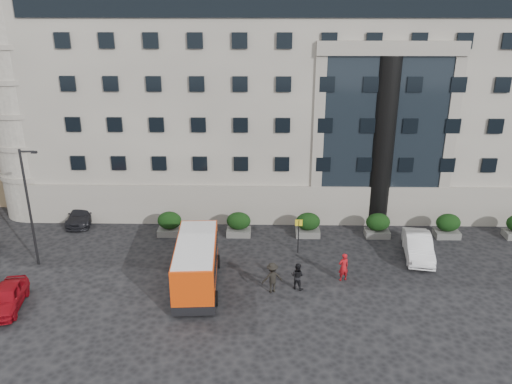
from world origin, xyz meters
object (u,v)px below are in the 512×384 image
at_px(red_truck, 40,176).
at_px(white_taxi, 418,246).
at_px(pedestrian_b, 297,276).
at_px(parked_car_a, 7,297).
at_px(minibus, 196,263).
at_px(pedestrian_a, 343,267).
at_px(parked_car_c, 82,214).
at_px(pedestrian_c, 272,278).
at_px(hedge_b, 239,224).
at_px(bus_stop_sign, 299,230).
at_px(parked_car_d, 93,201).
at_px(hedge_a, 170,223).
at_px(hedge_c, 308,224).
at_px(hedge_d, 378,225).
at_px(hedge_e, 448,226).
at_px(street_lamp, 29,204).

bearing_deg(red_truck, white_taxi, -22.97).
bearing_deg(pedestrian_b, parked_car_a, 34.63).
distance_m(minibus, pedestrian_a, 9.16).
relative_size(minibus, parked_car_c, 1.59).
xyz_separation_m(pedestrian_a, pedestrian_c, (-4.48, -1.45, 0.04)).
distance_m(hedge_b, white_taxi, 12.91).
height_order(bus_stop_sign, pedestrian_b, bus_stop_sign).
height_order(minibus, parked_car_d, minibus).
bearing_deg(white_taxi, hedge_b, 173.74).
xyz_separation_m(hedge_a, white_taxi, (17.69, -3.25, -0.13)).
bearing_deg(pedestrian_a, hedge_c, -95.35).
xyz_separation_m(white_taxi, pedestrian_b, (-8.53, -4.27, 0.05)).
distance_m(hedge_b, parked_car_c, 12.91).
bearing_deg(hedge_c, hedge_a, 180.00).
bearing_deg(hedge_d, bus_stop_sign, -155.34).
bearing_deg(pedestrian_c, pedestrian_b, 177.66).
bearing_deg(white_taxi, parked_car_d, 170.21).
bearing_deg(minibus, hedge_d, 26.56).
relative_size(minibus, pedestrian_a, 3.83).
relative_size(hedge_e, parked_car_c, 0.41).
bearing_deg(hedge_c, pedestrian_a, -75.21).
bearing_deg(hedge_a, parked_car_a, -126.93).
xyz_separation_m(hedge_c, pedestrian_b, (-1.23, -7.52, -0.07)).
bearing_deg(hedge_e, parked_car_c, 175.35).
bearing_deg(hedge_b, hedge_a, 180.00).
bearing_deg(pedestrian_a, minibus, -14.83).
distance_m(hedge_b, hedge_e, 15.60).
xyz_separation_m(hedge_e, white_taxi, (-3.11, -3.25, -0.13)).
xyz_separation_m(hedge_a, hedge_c, (10.40, 0.00, 0.00)).
distance_m(hedge_a, red_truck, 16.15).
height_order(parked_car_d, pedestrian_a, pedestrian_a).
height_order(hedge_b, white_taxi, hedge_b).
relative_size(hedge_d, pedestrian_b, 1.08).
xyz_separation_m(hedge_b, white_taxi, (12.49, -3.25, -0.13)).
bearing_deg(hedge_a, hedge_d, 0.00).
height_order(hedge_e, white_taxi, hedge_e).
height_order(parked_car_c, pedestrian_a, pedestrian_a).
bearing_deg(parked_car_c, parked_car_a, -96.15).
relative_size(hedge_c, minibus, 0.26).
distance_m(white_taxi, pedestrian_a, 6.45).
relative_size(parked_car_a, pedestrian_c, 2.12).
relative_size(white_taxi, pedestrian_c, 2.51).
bearing_deg(white_taxi, pedestrian_a, -141.62).
relative_size(hedge_c, parked_car_d, 0.35).
bearing_deg(hedge_c, street_lamp, -165.33).
height_order(hedge_c, street_lamp, street_lamp).
xyz_separation_m(red_truck, parked_car_a, (6.01, -18.80, -0.91)).
height_order(street_lamp, pedestrian_b, street_lamp).
distance_m(hedge_c, parked_car_c, 18.05).
relative_size(parked_car_a, parked_car_d, 0.78).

